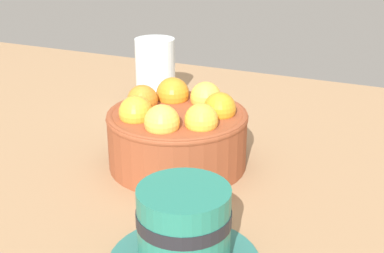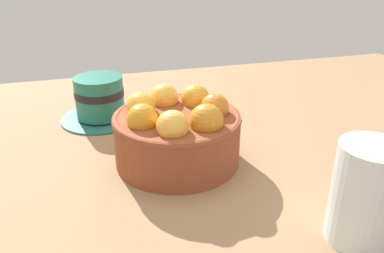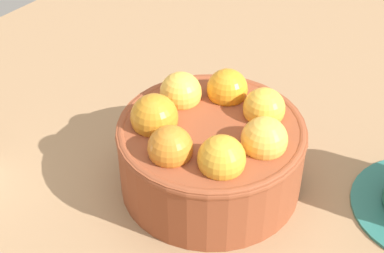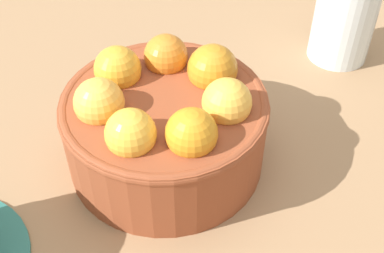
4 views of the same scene
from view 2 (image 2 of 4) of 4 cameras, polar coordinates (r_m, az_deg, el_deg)
ground_plane at (r=53.99cm, az=-2.10°, el=-7.15°), size 135.84×84.74×4.60cm
terracotta_bowl at (r=50.78cm, az=-2.19°, el=-0.77°), size 16.78×16.78×9.52cm
coffee_cup at (r=66.08cm, az=-13.46°, el=3.88°), size 13.43×13.43×7.36cm
water_glass at (r=40.46cm, az=24.26°, el=-9.13°), size 6.38×6.38×10.28cm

